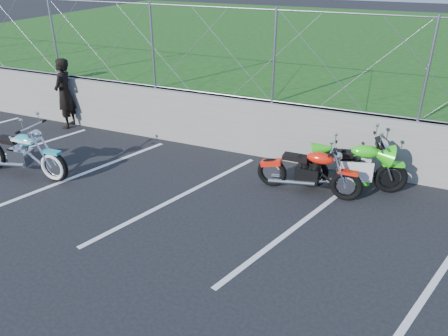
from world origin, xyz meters
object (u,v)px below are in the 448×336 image
at_px(cruiser_turquoise, 22,155).
at_px(person_standing, 64,94).
at_px(sportbike_green, 354,168).
at_px(naked_orange, 310,173).

xyz_separation_m(cruiser_turquoise, person_standing, (-1.19, 2.69, 0.46)).
relative_size(sportbike_green, person_standing, 1.13).
distance_m(naked_orange, person_standing, 7.02).
bearing_deg(naked_orange, sportbike_green, 31.48).
height_order(naked_orange, sportbike_green, sportbike_green).
distance_m(naked_orange, sportbike_green, 0.89).
relative_size(cruiser_turquoise, naked_orange, 1.13).
bearing_deg(sportbike_green, naked_orange, -163.06).
distance_m(sportbike_green, person_standing, 7.72).
height_order(naked_orange, person_standing, person_standing).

